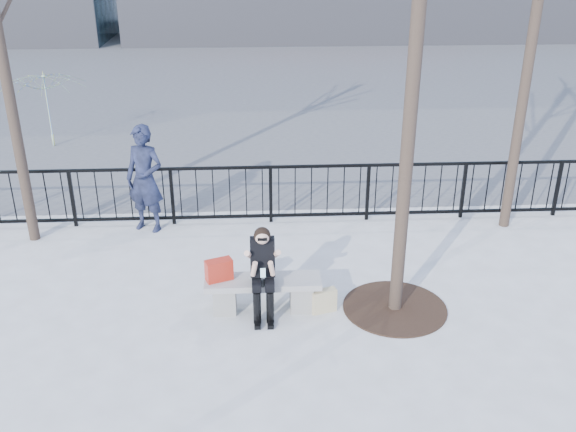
{
  "coord_description": "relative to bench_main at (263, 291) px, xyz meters",
  "views": [
    {
      "loc": [
        -0.07,
        -7.91,
        5.05
      ],
      "look_at": [
        0.4,
        0.8,
        1.1
      ],
      "focal_mm": 40.0,
      "sensor_mm": 36.0,
      "label": 1
    }
  ],
  "objects": [
    {
      "name": "handbag",
      "position": [
        -0.61,
        0.02,
        0.34
      ],
      "size": [
        0.41,
        0.3,
        0.31
      ],
      "primitive_type": "cube",
      "rotation": [
        0.0,
        0.0,
        0.38
      ],
      "color": "#B02415",
      "rests_on": "bench_main"
    },
    {
      "name": "standing_man",
      "position": [
        -2.03,
        2.8,
        0.67
      ],
      "size": [
        0.83,
        0.7,
        1.95
      ],
      "primitive_type": "imported",
      "rotation": [
        0.0,
        0.0,
        -0.38
      ],
      "color": "black",
      "rests_on": "ground"
    },
    {
      "name": "bench_main",
      "position": [
        0.0,
        0.0,
        0.0
      ],
      "size": [
        1.65,
        0.46,
        0.49
      ],
      "color": "gray",
      "rests_on": "ground"
    },
    {
      "name": "vendor_umbrella",
      "position": [
        -5.14,
        7.76,
        0.63
      ],
      "size": [
        2.56,
        2.58,
        1.87
      ],
      "primitive_type": "imported",
      "rotation": [
        0.0,
        0.0,
        -0.29
      ],
      "color": "yellow",
      "rests_on": "ground"
    },
    {
      "name": "tree_grate",
      "position": [
        1.9,
        -0.1,
        -0.29
      ],
      "size": [
        1.5,
        1.5,
        0.02
      ],
      "primitive_type": "cylinder",
      "color": "black",
      "rests_on": "ground"
    },
    {
      "name": "railing",
      "position": [
        0.0,
        3.0,
        0.25
      ],
      "size": [
        14.0,
        0.06,
        1.1
      ],
      "color": "black",
      "rests_on": "ground"
    },
    {
      "name": "seated_woman",
      "position": [
        0.0,
        -0.16,
        0.37
      ],
      "size": [
        0.5,
        0.64,
        1.34
      ],
      "color": "black",
      "rests_on": "ground"
    },
    {
      "name": "ground",
      "position": [
        0.0,
        0.0,
        -0.3
      ],
      "size": [
        120.0,
        120.0,
        0.0
      ],
      "primitive_type": "plane",
      "color": "#9F9F99",
      "rests_on": "ground"
    },
    {
      "name": "street_surface",
      "position": [
        0.0,
        15.0,
        -0.3
      ],
      "size": [
        60.0,
        23.0,
        0.01
      ],
      "primitive_type": "cube",
      "color": "#474747",
      "rests_on": "ground"
    },
    {
      "name": "shopping_bag",
      "position": [
        0.86,
        -0.12,
        -0.13
      ],
      "size": [
        0.39,
        0.24,
        0.35
      ],
      "primitive_type": "cube",
      "rotation": [
        0.0,
        0.0,
        0.31
      ],
      "color": "beige",
      "rests_on": "ground"
    }
  ]
}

